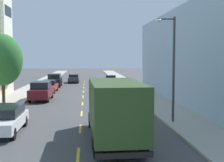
{
  "coord_description": "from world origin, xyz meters",
  "views": [
    {
      "loc": [
        0.4,
        -6.24,
        4.4
      ],
      "look_at": [
        2.82,
        22.03,
        2.13
      ],
      "focal_mm": 48.08,
      "sensor_mm": 36.0,
      "label": 1
    }
  ],
  "objects_px": {
    "parked_suv_black": "(55,80)",
    "moving_charcoal_sedan": "(74,78)",
    "street_tree_third": "(3,60)",
    "parked_wagon_red": "(49,86)",
    "parked_suv_burgundy": "(41,91)",
    "parked_hatchback_forest": "(110,80)",
    "street_lamp": "(172,61)",
    "delivery_box_truck": "(114,106)",
    "parked_wagon_white": "(6,119)"
  },
  "relations": [
    {
      "from": "parked_wagon_white",
      "to": "parked_hatchback_forest",
      "type": "bearing_deg",
      "value": 74.18
    },
    {
      "from": "parked_suv_burgundy",
      "to": "parked_wagon_red",
      "type": "height_order",
      "value": "parked_suv_burgundy"
    },
    {
      "from": "delivery_box_truck",
      "to": "parked_suv_burgundy",
      "type": "xyz_separation_m",
      "value": [
        -6.01,
        15.45,
        -0.86
      ]
    },
    {
      "from": "parked_wagon_white",
      "to": "moving_charcoal_sedan",
      "type": "relative_size",
      "value": 1.05
    },
    {
      "from": "parked_suv_black",
      "to": "moving_charcoal_sedan",
      "type": "relative_size",
      "value": 1.07
    },
    {
      "from": "street_tree_third",
      "to": "moving_charcoal_sedan",
      "type": "xyz_separation_m",
      "value": [
        4.6,
        26.89,
        -3.42
      ]
    },
    {
      "from": "parked_suv_black",
      "to": "parked_wagon_white",
      "type": "height_order",
      "value": "parked_suv_black"
    },
    {
      "from": "delivery_box_truck",
      "to": "parked_wagon_red",
      "type": "height_order",
      "value": "delivery_box_truck"
    },
    {
      "from": "parked_wagon_red",
      "to": "parked_hatchback_forest",
      "type": "height_order",
      "value": "same"
    },
    {
      "from": "street_lamp",
      "to": "parked_suv_burgundy",
      "type": "bearing_deg",
      "value": 131.08
    },
    {
      "from": "parked_suv_black",
      "to": "parked_wagon_white",
      "type": "relative_size",
      "value": 1.02
    },
    {
      "from": "street_tree_third",
      "to": "delivery_box_truck",
      "type": "relative_size",
      "value": 0.78
    },
    {
      "from": "street_tree_third",
      "to": "parked_wagon_red",
      "type": "height_order",
      "value": "street_tree_third"
    },
    {
      "from": "parked_suv_black",
      "to": "moving_charcoal_sedan",
      "type": "distance_m",
      "value": 7.44
    },
    {
      "from": "delivery_box_truck",
      "to": "moving_charcoal_sedan",
      "type": "distance_m",
      "value": 36.78
    },
    {
      "from": "parked_wagon_white",
      "to": "parked_suv_black",
      "type": "bearing_deg",
      "value": 90.04
    },
    {
      "from": "parked_hatchback_forest",
      "to": "parked_wagon_red",
      "type": "bearing_deg",
      "value": -131.04
    },
    {
      "from": "street_lamp",
      "to": "parked_wagon_red",
      "type": "distance_m",
      "value": 21.78
    },
    {
      "from": "parked_wagon_red",
      "to": "parked_wagon_white",
      "type": "xyz_separation_m",
      "value": [
        -0.02,
        -20.4,
        0.0
      ]
    },
    {
      "from": "street_lamp",
      "to": "parked_wagon_red",
      "type": "xyz_separation_m",
      "value": [
        -10.26,
        18.93,
        -3.31
      ]
    },
    {
      "from": "parked_suv_burgundy",
      "to": "parked_wagon_white",
      "type": "relative_size",
      "value": 1.02
    },
    {
      "from": "delivery_box_truck",
      "to": "parked_wagon_red",
      "type": "bearing_deg",
      "value": 105.05
    },
    {
      "from": "parked_suv_burgundy",
      "to": "moving_charcoal_sedan",
      "type": "height_order",
      "value": "parked_suv_burgundy"
    },
    {
      "from": "parked_hatchback_forest",
      "to": "moving_charcoal_sedan",
      "type": "distance_m",
      "value": 7.26
    },
    {
      "from": "delivery_box_truck",
      "to": "parked_suv_black",
      "type": "relative_size",
      "value": 1.63
    },
    {
      "from": "delivery_box_truck",
      "to": "moving_charcoal_sedan",
      "type": "xyz_separation_m",
      "value": [
        -3.6,
        36.59,
        -1.09
      ]
    },
    {
      "from": "street_tree_third",
      "to": "parked_wagon_white",
      "type": "relative_size",
      "value": 1.3
    },
    {
      "from": "parked_hatchback_forest",
      "to": "parked_suv_burgundy",
      "type": "bearing_deg",
      "value": -116.27
    },
    {
      "from": "parked_suv_burgundy",
      "to": "parked_hatchback_forest",
      "type": "relative_size",
      "value": 1.19
    },
    {
      "from": "street_tree_third",
      "to": "parked_suv_burgundy",
      "type": "height_order",
      "value": "street_tree_third"
    },
    {
      "from": "parked_suv_black",
      "to": "delivery_box_truck",
      "type": "bearing_deg",
      "value": -78.26
    },
    {
      "from": "parked_suv_black",
      "to": "parked_wagon_red",
      "type": "bearing_deg",
      "value": -89.69
    },
    {
      "from": "parked_wagon_white",
      "to": "parked_hatchback_forest",
      "type": "relative_size",
      "value": 1.17
    },
    {
      "from": "delivery_box_truck",
      "to": "parked_suv_black",
      "type": "xyz_separation_m",
      "value": [
        -6.15,
        29.6,
        -0.86
      ]
    },
    {
      "from": "street_tree_third",
      "to": "moving_charcoal_sedan",
      "type": "distance_m",
      "value": 27.49
    },
    {
      "from": "delivery_box_truck",
      "to": "parked_wagon_red",
      "type": "distance_m",
      "value": 23.56
    },
    {
      "from": "parked_hatchback_forest",
      "to": "parked_suv_black",
      "type": "bearing_deg",
      "value": -161.01
    },
    {
      "from": "moving_charcoal_sedan",
      "to": "parked_suv_burgundy",
      "type": "bearing_deg",
      "value": -96.49
    },
    {
      "from": "parked_suv_black",
      "to": "parked_wagon_white",
      "type": "xyz_separation_m",
      "value": [
        0.02,
        -27.27,
        -0.18
      ]
    },
    {
      "from": "parked_suv_black",
      "to": "parked_hatchback_forest",
      "type": "relative_size",
      "value": 1.2
    },
    {
      "from": "moving_charcoal_sedan",
      "to": "delivery_box_truck",
      "type": "bearing_deg",
      "value": -84.37
    },
    {
      "from": "parked_wagon_red",
      "to": "parked_suv_black",
      "type": "bearing_deg",
      "value": 90.31
    },
    {
      "from": "parked_wagon_white",
      "to": "parked_hatchback_forest",
      "type": "xyz_separation_m",
      "value": [
        8.57,
        30.23,
        -0.05
      ]
    },
    {
      "from": "parked_suv_burgundy",
      "to": "moving_charcoal_sedan",
      "type": "relative_size",
      "value": 1.07
    },
    {
      "from": "parked_suv_burgundy",
      "to": "parked_wagon_red",
      "type": "bearing_deg",
      "value": 90.82
    },
    {
      "from": "parked_wagon_red",
      "to": "street_tree_third",
      "type": "bearing_deg",
      "value": -99.12
    },
    {
      "from": "street_tree_third",
      "to": "street_lamp",
      "type": "relative_size",
      "value": 0.9
    },
    {
      "from": "delivery_box_truck",
      "to": "parked_suv_black",
      "type": "bearing_deg",
      "value": 101.74
    },
    {
      "from": "parked_suv_black",
      "to": "street_tree_third",
      "type": "bearing_deg",
      "value": -95.89
    },
    {
      "from": "parked_suv_black",
      "to": "parked_wagon_red",
      "type": "height_order",
      "value": "parked_suv_black"
    }
  ]
}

